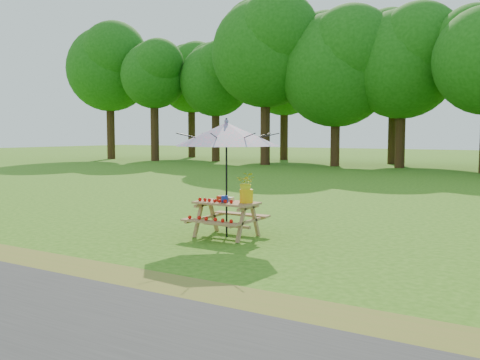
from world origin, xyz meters
The scene contains 8 objects.
ground centered at (0.00, 0.00, 0.00)m, with size 120.00×120.00×0.00m, color #2F6413.
drygrass_strip centered at (0.00, -2.80, 0.00)m, with size 120.00×1.20×0.01m, color olive.
treeline centered at (0.00, 22.00, 8.00)m, with size 60.00×12.00×16.00m, color #17540E, non-canonical shape.
picnic_table centered at (-0.04, 0.50, 0.33)m, with size 1.20×1.32×0.67m.
patio_umbrella centered at (-0.04, 0.50, 1.95)m, with size 2.56×2.56×2.25m.
produce_bins centered at (-0.10, 0.52, 0.72)m, with size 0.31×0.38×0.13m.
tomatoes_row centered at (-0.19, 0.32, 0.71)m, with size 0.77×0.13×0.07m, color red, non-canonical shape.
flower_bucket centered at (0.34, 0.59, 0.98)m, with size 0.42×0.39×0.57m.
Camera 1 is at (5.45, -7.93, 1.97)m, focal length 40.00 mm.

